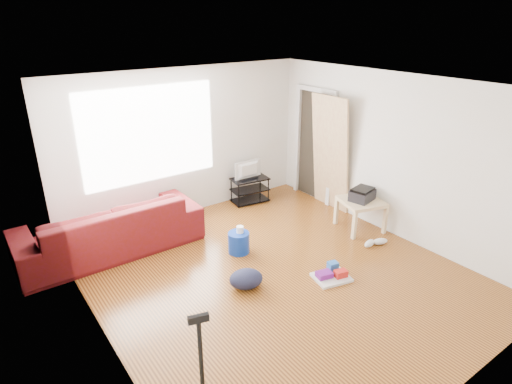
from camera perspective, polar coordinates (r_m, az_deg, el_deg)
room at (r=5.46m, az=2.56°, el=1.08°), size 4.51×5.01×2.51m
sofa at (r=6.79m, az=-18.50°, el=-7.32°), size 2.60×1.02×0.76m
tv_stand at (r=7.96m, az=-0.83°, el=0.33°), size 0.72×0.48×0.46m
tv at (r=7.82m, az=-0.85°, el=2.95°), size 0.56×0.07×0.32m
side_table at (r=7.08m, az=13.85°, el=-1.64°), size 0.77×0.77×0.51m
printer at (r=7.01m, az=13.99°, el=-0.30°), size 0.45×0.38×0.20m
bucket at (r=6.40m, az=-2.29°, el=-7.96°), size 0.40×0.40×0.31m
toilet_paper at (r=6.31m, az=-2.13°, el=-6.28°), size 0.11×0.11×0.10m
cleaning_tray at (r=5.88m, az=10.05°, el=-10.79°), size 0.53×0.47×0.17m
backpack at (r=5.66m, az=-1.32°, el=-12.51°), size 0.53×0.48×0.24m
sneakers at (r=6.78m, az=15.56°, el=-6.49°), size 0.44×0.23×0.10m
door_panel at (r=7.94m, az=9.39°, el=-1.93°), size 0.25×0.81×2.03m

